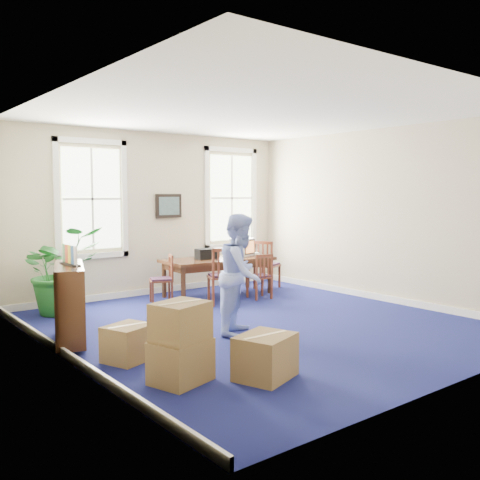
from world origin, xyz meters
TOP-DOWN VIEW (x-y plane):
  - floor at (0.00, 0.00)m, footprint 6.50×6.50m
  - ceiling at (0.00, 0.00)m, footprint 6.50×6.50m
  - wall_back at (0.00, 3.25)m, footprint 6.50×0.00m
  - wall_front at (0.00, -3.25)m, footprint 6.50×0.00m
  - wall_left at (-3.00, 0.00)m, footprint 0.00×6.50m
  - wall_right at (3.00, 0.00)m, footprint 0.00×6.50m
  - baseboard_back at (0.00, 3.22)m, footprint 6.00×0.04m
  - baseboard_left at (-2.97, 0.00)m, footprint 0.04×6.50m
  - baseboard_right at (2.97, 0.00)m, footprint 0.04×6.50m
  - window_left at (-1.30, 3.23)m, footprint 1.40×0.12m
  - window_right at (1.90, 3.23)m, footprint 1.40×0.12m
  - wall_picture at (0.30, 3.20)m, footprint 0.58×0.06m
  - conference_table at (0.86, 2.28)m, footprint 2.22×1.12m
  - crt_tv at (1.50, 2.33)m, footprint 0.50×0.53m
  - game_console at (1.80, 2.28)m, footprint 0.20×0.22m
  - equipment_bag at (0.62, 2.33)m, footprint 0.42×0.30m
  - chair_near_left at (0.42, 1.55)m, footprint 0.62×0.62m
  - chair_near_right at (1.30, 1.55)m, footprint 0.44×0.44m
  - chair_end_left at (-0.41, 2.28)m, footprint 0.52×0.52m
  - chair_end_right at (2.14, 2.28)m, footprint 0.60×0.60m
  - man at (-0.53, -0.24)m, footprint 1.06×1.02m
  - credenza at (-2.66, 0.77)m, footprint 0.78×1.33m
  - brochure_rack at (-2.64, 0.77)m, footprint 0.37×0.63m
  - potted_plant at (-2.13, 2.59)m, footprint 1.48×1.34m
  - cardboard_boxes at (-2.05, -1.32)m, footprint 2.06×2.06m

SIDE VIEW (x-z plane):
  - floor at x=0.00m, z-range 0.00..0.00m
  - baseboard_back at x=0.00m, z-range 0.00..0.12m
  - baseboard_left at x=-2.97m, z-range 0.00..0.12m
  - baseboard_right at x=2.97m, z-range 0.00..0.12m
  - conference_table at x=0.86m, z-range 0.00..0.74m
  - chair_near_right at x=1.30m, z-range 0.00..0.86m
  - chair_end_left at x=-0.41m, z-range 0.00..0.89m
  - cardboard_boxes at x=-2.05m, z-range 0.00..0.90m
  - credenza at x=-2.66m, z-range 0.00..1.00m
  - chair_end_right at x=2.14m, z-range 0.00..1.02m
  - chair_near_left at x=0.42m, z-range 0.00..1.04m
  - potted_plant at x=-2.13m, z-range 0.00..1.46m
  - game_console at x=1.80m, z-range 0.74..0.78m
  - equipment_bag at x=0.62m, z-range 0.74..0.93m
  - man at x=-0.53m, z-range 0.00..1.72m
  - crt_tv at x=1.50m, z-range 0.74..1.09m
  - brochure_rack at x=-2.64m, z-range 1.00..1.29m
  - wall_back at x=0.00m, z-range -1.65..4.85m
  - wall_front at x=0.00m, z-range -1.65..4.85m
  - wall_left at x=-3.00m, z-range -1.65..4.85m
  - wall_right at x=3.00m, z-range -1.65..4.85m
  - wall_picture at x=0.30m, z-range 1.51..1.99m
  - window_left at x=-1.30m, z-range 0.80..3.00m
  - window_right at x=1.90m, z-range 0.80..3.00m
  - ceiling at x=0.00m, z-range 3.20..3.20m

